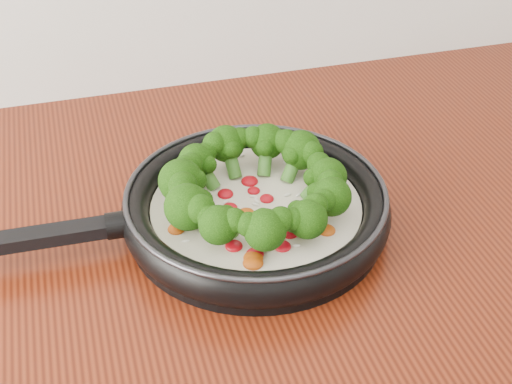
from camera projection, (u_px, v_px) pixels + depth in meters
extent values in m
cylinder|color=black|center=(256.00, 223.00, 0.85)|extent=(0.30, 0.30, 0.01)
torus|color=black|center=(256.00, 207.00, 0.83)|extent=(0.32, 0.32, 0.03)
torus|color=#2D2D33|center=(256.00, 192.00, 0.82)|extent=(0.31, 0.31, 0.01)
cube|color=black|center=(44.00, 236.00, 0.78)|extent=(0.18, 0.03, 0.02)
cylinder|color=black|center=(119.00, 225.00, 0.80)|extent=(0.03, 0.03, 0.03)
cylinder|color=silver|center=(256.00, 212.00, 0.84)|extent=(0.25, 0.25, 0.02)
ellipsoid|color=#AF0813|center=(242.00, 226.00, 0.80)|extent=(0.02, 0.02, 0.01)
ellipsoid|color=#AF0813|center=(221.00, 225.00, 0.80)|extent=(0.02, 0.02, 0.01)
ellipsoid|color=#AF430B|center=(176.00, 229.00, 0.79)|extent=(0.02, 0.02, 0.01)
ellipsoid|color=#AF0813|center=(255.00, 254.00, 0.76)|extent=(0.03, 0.03, 0.01)
ellipsoid|color=#AF0813|center=(234.00, 246.00, 0.77)|extent=(0.02, 0.02, 0.01)
ellipsoid|color=#AF430B|center=(331.00, 203.00, 0.83)|extent=(0.03, 0.03, 0.01)
ellipsoid|color=#AF0813|center=(254.00, 191.00, 0.85)|extent=(0.02, 0.02, 0.01)
ellipsoid|color=#AF0813|center=(282.00, 246.00, 0.77)|extent=(0.03, 0.03, 0.01)
ellipsoid|color=#AF430B|center=(253.00, 258.00, 0.75)|extent=(0.03, 0.03, 0.01)
ellipsoid|color=#AF0813|center=(279.00, 228.00, 0.79)|extent=(0.03, 0.03, 0.01)
ellipsoid|color=#AF0813|center=(250.00, 181.00, 0.87)|extent=(0.02, 0.02, 0.01)
ellipsoid|color=#AF430B|center=(253.00, 263.00, 0.75)|extent=(0.03, 0.03, 0.01)
ellipsoid|color=#AF0813|center=(225.00, 194.00, 0.85)|extent=(0.02, 0.02, 0.01)
ellipsoid|color=#AF0813|center=(290.00, 232.00, 0.79)|extent=(0.02, 0.02, 0.01)
ellipsoid|color=#AF430B|center=(327.00, 230.00, 0.79)|extent=(0.02, 0.02, 0.01)
ellipsoid|color=#AF0813|center=(265.00, 226.00, 0.80)|extent=(0.02, 0.02, 0.01)
ellipsoid|color=#AF0813|center=(267.00, 199.00, 0.84)|extent=(0.02, 0.02, 0.01)
ellipsoid|color=#AF430B|center=(246.00, 214.00, 0.81)|extent=(0.03, 0.03, 0.01)
ellipsoid|color=#AF0813|center=(323.00, 191.00, 0.85)|extent=(0.02, 0.02, 0.01)
ellipsoid|color=#AF0813|center=(230.00, 208.00, 0.82)|extent=(0.02, 0.02, 0.01)
ellipsoid|color=#AF430B|center=(325.00, 209.00, 0.82)|extent=(0.02, 0.02, 0.01)
ellipsoid|color=white|center=(285.00, 163.00, 0.90)|extent=(0.01, 0.01, 0.00)
ellipsoid|color=white|center=(202.00, 231.00, 0.79)|extent=(0.01, 0.01, 0.00)
ellipsoid|color=white|center=(284.00, 218.00, 0.81)|extent=(0.01, 0.01, 0.00)
ellipsoid|color=white|center=(253.00, 191.00, 0.85)|extent=(0.01, 0.00, 0.00)
ellipsoid|color=white|center=(296.00, 245.00, 0.77)|extent=(0.01, 0.01, 0.00)
ellipsoid|color=white|center=(241.00, 156.00, 0.91)|extent=(0.01, 0.01, 0.00)
ellipsoid|color=white|center=(224.00, 225.00, 0.80)|extent=(0.01, 0.01, 0.00)
ellipsoid|color=white|center=(250.00, 264.00, 0.74)|extent=(0.01, 0.01, 0.00)
ellipsoid|color=white|center=(296.00, 180.00, 0.87)|extent=(0.01, 0.01, 0.00)
ellipsoid|color=white|center=(227.00, 207.00, 0.82)|extent=(0.01, 0.00, 0.00)
ellipsoid|color=white|center=(173.00, 196.00, 0.84)|extent=(0.01, 0.01, 0.00)
ellipsoid|color=white|center=(288.00, 195.00, 0.84)|extent=(0.01, 0.01, 0.00)
ellipsoid|color=white|center=(256.00, 198.00, 0.84)|extent=(0.01, 0.01, 0.00)
ellipsoid|color=white|center=(256.00, 204.00, 0.83)|extent=(0.01, 0.01, 0.00)
ellipsoid|color=white|center=(186.00, 241.00, 0.78)|extent=(0.01, 0.00, 0.00)
ellipsoid|color=white|center=(226.00, 201.00, 0.83)|extent=(0.01, 0.01, 0.00)
ellipsoid|color=white|center=(288.00, 169.00, 0.89)|extent=(0.01, 0.01, 0.00)
ellipsoid|color=white|center=(257.00, 201.00, 0.83)|extent=(0.01, 0.01, 0.00)
ellipsoid|color=white|center=(299.00, 195.00, 0.84)|extent=(0.01, 0.01, 0.00)
ellipsoid|color=white|center=(253.00, 196.00, 0.84)|extent=(0.01, 0.01, 0.00)
ellipsoid|color=white|center=(202.00, 219.00, 0.81)|extent=(0.01, 0.01, 0.00)
cylinder|color=#47832A|center=(313.00, 190.00, 0.83)|extent=(0.03, 0.02, 0.03)
sphere|color=black|center=(327.00, 177.00, 0.83)|extent=(0.05, 0.05, 0.05)
sphere|color=black|center=(319.00, 164.00, 0.84)|extent=(0.03, 0.03, 0.03)
sphere|color=black|center=(329.00, 182.00, 0.81)|extent=(0.03, 0.03, 0.03)
sphere|color=black|center=(313.00, 177.00, 0.82)|extent=(0.02, 0.02, 0.02)
cylinder|color=#47832A|center=(292.00, 168.00, 0.87)|extent=(0.04, 0.03, 0.04)
sphere|color=black|center=(301.00, 150.00, 0.87)|extent=(0.05, 0.05, 0.05)
sphere|color=black|center=(286.00, 142.00, 0.87)|extent=(0.03, 0.03, 0.03)
sphere|color=black|center=(312.00, 152.00, 0.85)|extent=(0.03, 0.03, 0.03)
sphere|color=black|center=(293.00, 155.00, 0.86)|extent=(0.02, 0.02, 0.02)
cylinder|color=#47832A|center=(265.00, 162.00, 0.88)|extent=(0.03, 0.04, 0.04)
sphere|color=black|center=(267.00, 141.00, 0.88)|extent=(0.05, 0.05, 0.04)
sphere|color=black|center=(253.00, 137.00, 0.88)|extent=(0.03, 0.03, 0.03)
sphere|color=black|center=(280.00, 140.00, 0.87)|extent=(0.03, 0.03, 0.03)
sphere|color=black|center=(265.00, 147.00, 0.87)|extent=(0.02, 0.02, 0.02)
cylinder|color=#47832A|center=(232.00, 164.00, 0.87)|extent=(0.02, 0.04, 0.04)
sphere|color=black|center=(226.00, 144.00, 0.88)|extent=(0.05, 0.05, 0.05)
sphere|color=black|center=(214.00, 144.00, 0.86)|extent=(0.03, 0.03, 0.03)
sphere|color=black|center=(240.00, 138.00, 0.88)|extent=(0.03, 0.03, 0.03)
sphere|color=black|center=(231.00, 149.00, 0.86)|extent=(0.02, 0.02, 0.02)
cylinder|color=#47832A|center=(208.00, 177.00, 0.85)|extent=(0.03, 0.03, 0.03)
sphere|color=black|center=(196.00, 161.00, 0.85)|extent=(0.04, 0.04, 0.04)
sphere|color=black|center=(191.00, 164.00, 0.83)|extent=(0.03, 0.03, 0.03)
sphere|color=black|center=(207.00, 152.00, 0.86)|extent=(0.03, 0.03, 0.03)
sphere|color=black|center=(208.00, 165.00, 0.84)|extent=(0.02, 0.02, 0.02)
cylinder|color=#47832A|center=(196.00, 193.00, 0.83)|extent=(0.04, 0.03, 0.04)
sphere|color=black|center=(181.00, 181.00, 0.82)|extent=(0.05, 0.05, 0.05)
sphere|color=black|center=(183.00, 186.00, 0.80)|extent=(0.03, 0.03, 0.03)
sphere|color=black|center=(186.00, 168.00, 0.83)|extent=(0.03, 0.03, 0.03)
sphere|color=black|center=(196.00, 180.00, 0.82)|extent=(0.03, 0.03, 0.03)
cylinder|color=#47832A|center=(203.00, 214.00, 0.79)|extent=(0.04, 0.02, 0.04)
sphere|color=black|center=(188.00, 207.00, 0.77)|extent=(0.05, 0.05, 0.05)
sphere|color=black|center=(201.00, 209.00, 0.76)|extent=(0.03, 0.03, 0.03)
sphere|color=black|center=(182.00, 193.00, 0.79)|extent=(0.03, 0.03, 0.03)
sphere|color=black|center=(202.00, 201.00, 0.78)|extent=(0.03, 0.03, 0.03)
cylinder|color=#47832A|center=(227.00, 229.00, 0.77)|extent=(0.03, 0.04, 0.04)
sphere|color=black|center=(219.00, 225.00, 0.75)|extent=(0.04, 0.04, 0.04)
sphere|color=black|center=(235.00, 220.00, 0.74)|extent=(0.03, 0.03, 0.03)
sphere|color=black|center=(207.00, 215.00, 0.75)|extent=(0.03, 0.03, 0.02)
sphere|color=black|center=(226.00, 215.00, 0.76)|extent=(0.02, 0.02, 0.02)
cylinder|color=#47832A|center=(263.00, 232.00, 0.77)|extent=(0.02, 0.04, 0.04)
sphere|color=black|center=(265.00, 230.00, 0.74)|extent=(0.05, 0.05, 0.05)
sphere|color=black|center=(281.00, 220.00, 0.74)|extent=(0.03, 0.03, 0.03)
sphere|color=black|center=(248.00, 224.00, 0.74)|extent=(0.03, 0.03, 0.03)
sphere|color=black|center=(263.00, 218.00, 0.75)|extent=(0.02, 0.02, 0.02)
cylinder|color=#47832A|center=(296.00, 224.00, 0.78)|extent=(0.03, 0.04, 0.04)
sphere|color=black|center=(308.00, 219.00, 0.76)|extent=(0.04, 0.04, 0.04)
sphere|color=black|center=(316.00, 205.00, 0.76)|extent=(0.03, 0.03, 0.03)
sphere|color=black|center=(294.00, 219.00, 0.75)|extent=(0.03, 0.03, 0.03)
sphere|color=black|center=(297.00, 210.00, 0.77)|extent=(0.02, 0.02, 0.02)
cylinder|color=#47832A|center=(315.00, 206.00, 0.80)|extent=(0.04, 0.03, 0.04)
sphere|color=black|center=(332.00, 197.00, 0.79)|extent=(0.05, 0.05, 0.04)
sphere|color=black|center=(331.00, 182.00, 0.80)|extent=(0.03, 0.03, 0.03)
sphere|color=black|center=(325.00, 200.00, 0.77)|extent=(0.03, 0.03, 0.03)
sphere|color=black|center=(317.00, 192.00, 0.79)|extent=(0.02, 0.02, 0.02)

